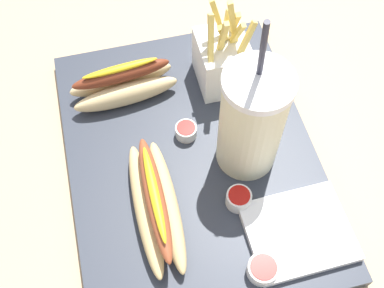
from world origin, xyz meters
TOP-DOWN VIEW (x-y plane):
  - ground_plane at (0.00, 0.00)m, footprint 2.40×2.40m
  - food_tray at (0.00, 0.00)m, footprint 0.45×0.34m
  - soda_cup at (-0.02, -0.07)m, footprint 0.08×0.08m
  - fries_basket at (0.12, -0.08)m, footprint 0.08×0.08m
  - hot_dog_1 at (0.13, 0.07)m, footprint 0.07×0.16m
  - hot_dog_2 at (-0.07, 0.06)m, footprint 0.19×0.06m
  - ketchup_cup_1 at (-0.18, -0.04)m, footprint 0.04×0.04m
  - ketchup_cup_2 at (-0.08, -0.04)m, footprint 0.03×0.03m
  - ketchup_cup_3 at (0.03, 0.00)m, footprint 0.03×0.03m
  - napkin_stack at (-0.14, -0.10)m, footprint 0.11×0.13m

SIDE VIEW (x-z plane):
  - ground_plane at x=0.00m, z-range -0.02..0.00m
  - food_tray at x=0.00m, z-range 0.00..0.02m
  - napkin_stack at x=-0.14m, z-range 0.02..0.03m
  - ketchup_cup_3 at x=0.03m, z-range 0.02..0.04m
  - ketchup_cup_1 at x=-0.18m, z-range 0.02..0.04m
  - ketchup_cup_2 at x=-0.08m, z-range 0.02..0.04m
  - hot_dog_2 at x=-0.07m, z-range 0.01..0.07m
  - hot_dog_1 at x=0.13m, z-range 0.01..0.08m
  - fries_basket at x=0.12m, z-range -0.02..0.14m
  - soda_cup at x=-0.02m, z-range -0.02..0.23m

